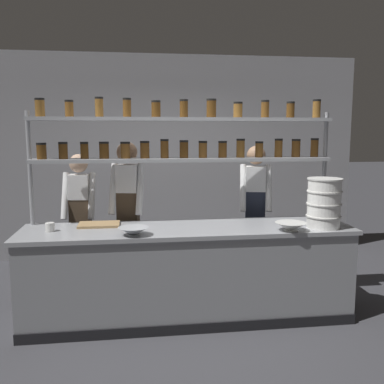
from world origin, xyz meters
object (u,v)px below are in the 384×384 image
object	(u,v)px
chef_left	(80,216)
cutting_board	(99,225)
container_stack	(324,203)
chef_center	(128,209)
serving_cup_front	(50,227)
prep_bowl_center_front	(133,231)
prep_bowl_near_left	(291,227)
chef_right	(255,207)
spice_shelf_unit	(184,143)

from	to	relation	value
chef_left	cutting_board	bearing A→B (deg)	-60.42
container_stack	chef_center	bearing A→B (deg)	158.48
chef_center	serving_cup_front	xyz separation A→B (m)	(-0.72, -0.55, -0.05)
chef_center	prep_bowl_center_front	bearing A→B (deg)	-74.12
prep_bowl_near_left	chef_center	bearing A→B (deg)	151.21
chef_center	prep_bowl_center_front	xyz separation A→B (m)	(0.06, -0.82, -0.05)
chef_right	prep_bowl_center_front	xyz separation A→B (m)	(-1.40, -0.96, -0.01)
chef_left	chef_right	distance (m)	1.99
chef_center	chef_right	bearing A→B (deg)	17.48
chef_center	container_stack	xyz separation A→B (m)	(1.88, -0.74, 0.15)
spice_shelf_unit	container_stack	xyz separation A→B (m)	(1.30, -0.51, -0.57)
prep_bowl_near_left	serving_cup_front	world-z (taller)	serving_cup_front
chef_left	chef_right	xyz separation A→B (m)	(1.99, -0.04, 0.06)
chef_right	prep_bowl_center_front	distance (m)	1.70
cutting_board	serving_cup_front	xyz separation A→B (m)	(-0.43, -0.18, 0.03)
spice_shelf_unit	container_stack	size ratio (longest dim) A/B	6.43
serving_cup_front	cutting_board	bearing A→B (deg)	22.69
spice_shelf_unit	cutting_board	xyz separation A→B (m)	(-0.86, -0.14, -0.80)
prep_bowl_near_left	container_stack	bearing A→B (deg)	14.23
chef_left	spice_shelf_unit	bearing A→B (deg)	-14.92
chef_center	chef_right	world-z (taller)	chef_center
container_stack	chef_left	bearing A→B (deg)	158.97
spice_shelf_unit	cutting_board	distance (m)	1.19
cutting_board	container_stack	bearing A→B (deg)	-9.76
chef_left	prep_bowl_near_left	size ratio (longest dim) A/B	5.46
chef_right	cutting_board	xyz separation A→B (m)	(-1.74, -0.51, -0.04)
cutting_board	prep_bowl_near_left	world-z (taller)	prep_bowl_near_left
container_stack	cutting_board	world-z (taller)	container_stack
chef_right	cutting_board	size ratio (longest dim) A/B	4.21
spice_shelf_unit	chef_left	distance (m)	1.44
chef_center	container_stack	bearing A→B (deg)	-9.63
chef_center	cutting_board	distance (m)	0.47
container_stack	prep_bowl_center_front	size ratio (longest dim) A/B	1.75
chef_left	serving_cup_front	world-z (taller)	chef_left
spice_shelf_unit	chef_center	size ratio (longest dim) A/B	1.78
spice_shelf_unit	prep_bowl_center_front	distance (m)	1.10
spice_shelf_unit	container_stack	distance (m)	1.51
container_stack	prep_bowl_near_left	xyz separation A→B (m)	(-0.36, -0.09, -0.20)
spice_shelf_unit	prep_bowl_near_left	bearing A→B (deg)	-32.78
prep_bowl_near_left	chef_left	bearing A→B (deg)	153.54
chef_left	cutting_board	size ratio (longest dim) A/B	4.00
container_stack	prep_bowl_center_front	bearing A→B (deg)	-177.68
spice_shelf_unit	chef_center	bearing A→B (deg)	158.35
container_stack	serving_cup_front	world-z (taller)	container_stack
chef_left	container_stack	bearing A→B (deg)	-15.44
container_stack	serving_cup_front	xyz separation A→B (m)	(-2.60, 0.19, -0.20)
prep_bowl_center_front	serving_cup_front	bearing A→B (deg)	161.11
chef_center	prep_bowl_near_left	bearing A→B (deg)	-16.90
chef_center	chef_right	xyz separation A→B (m)	(1.46, 0.14, -0.04)
spice_shelf_unit	chef_center	world-z (taller)	spice_shelf_unit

